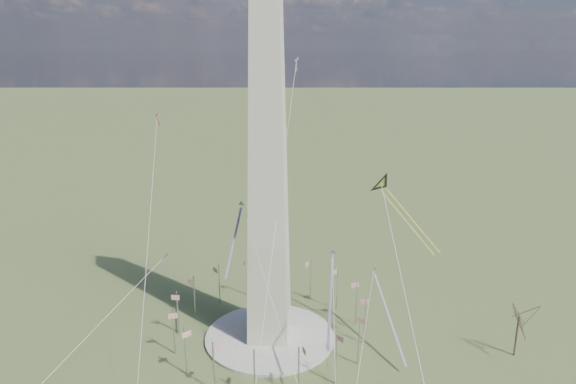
{
  "coord_description": "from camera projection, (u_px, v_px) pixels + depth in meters",
  "views": [
    {
      "loc": [
        17.57,
        -125.5,
        78.59
      ],
      "look_at": [
        5.11,
        0.0,
        42.58
      ],
      "focal_mm": 32.0,
      "sensor_mm": 36.0,
      "label": 1
    }
  ],
  "objects": [
    {
      "name": "ground",
      "position": [
        270.0,
        338.0,
        143.34
      ],
      "size": [
        2000.0,
        2000.0,
        0.0
      ],
      "primitive_type": "plane",
      "color": "#516231",
      "rests_on": "ground"
    },
    {
      "name": "plaza",
      "position": [
        270.0,
        337.0,
        143.23
      ],
      "size": [
        36.0,
        36.0,
        0.8
      ],
      "primitive_type": "cylinder",
      "color": "beige",
      "rests_on": "ground"
    },
    {
      "name": "washington_monument",
      "position": [
        268.0,
        171.0,
        130.17
      ],
      "size": [
        15.56,
        15.56,
        100.0
      ],
      "color": "beige",
      "rests_on": "plaza"
    },
    {
      "name": "flagpole_ring",
      "position": [
        270.0,
        314.0,
        141.34
      ],
      "size": [
        54.4,
        54.4,
        13.0
      ],
      "color": "#B2B4B8",
      "rests_on": "ground"
    },
    {
      "name": "tree_near",
      "position": [
        520.0,
        314.0,
        132.03
      ],
      "size": [
        9.77,
        9.77,
        17.09
      ],
      "color": "#493C2C",
      "rests_on": "ground"
    },
    {
      "name": "kite_delta_black",
      "position": [
        384.0,
        188.0,
        133.77
      ],
      "size": [
        18.03,
        18.19,
        17.19
      ],
      "rotation": [
        0.0,
        0.0,
        3.92
      ],
      "color": "black",
      "rests_on": "ground"
    },
    {
      "name": "kite_diamond_purple",
      "position": [
        165.0,
        260.0,
        142.06
      ],
      "size": [
        2.22,
        2.83,
        8.25
      ],
      "rotation": [
        0.0,
        0.0,
        2.28
      ],
      "color": "#42186C",
      "rests_on": "ground"
    },
    {
      "name": "kite_streamer_left",
      "position": [
        331.0,
        285.0,
        122.98
      ],
      "size": [
        2.08,
        22.09,
        15.17
      ],
      "rotation": [
        0.0,
        0.0,
        3.12
      ],
      "color": "#DA4B22",
      "rests_on": "ground"
    },
    {
      "name": "kite_streamer_mid",
      "position": [
        236.0,
        229.0,
        135.99
      ],
      "size": [
        1.94,
        20.6,
        14.14
      ],
      "rotation": [
        0.0,
        0.0,
        3.11
      ],
      "color": "#DA4B22",
      "rests_on": "ground"
    },
    {
      "name": "kite_streamer_right",
      "position": [
        384.0,
        300.0,
        138.93
      ],
      "size": [
        8.74,
        23.68,
        16.76
      ],
      "rotation": [
        0.0,
        0.0,
        3.45
      ],
      "color": "#DA4B22",
      "rests_on": "ground"
    },
    {
      "name": "kite_small_red",
      "position": [
        158.0,
        115.0,
        162.54
      ],
      "size": [
        1.32,
        1.87,
        4.68
      ],
      "rotation": [
        0.0,
        0.0,
        2.91
      ],
      "color": "red",
      "rests_on": "ground"
    },
    {
      "name": "kite_small_white",
      "position": [
        297.0,
        61.0,
        165.11
      ],
      "size": [
        1.58,
        1.53,
        4.49
      ],
      "rotation": [
        0.0,
        0.0,
        3.1
      ],
      "color": "silver",
      "rests_on": "ground"
    }
  ]
}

